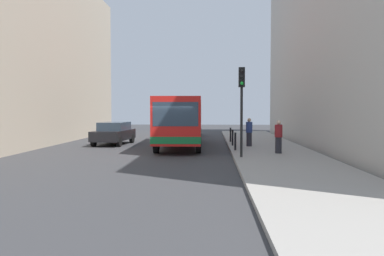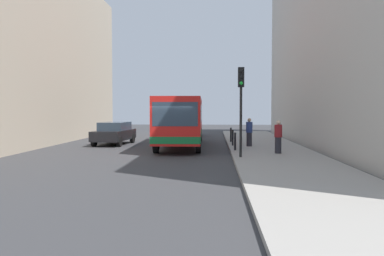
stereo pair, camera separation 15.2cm
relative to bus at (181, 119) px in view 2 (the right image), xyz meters
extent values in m
plane|color=#38383A|center=(-0.26, -4.52, -1.73)|extent=(80.00, 80.00, 0.00)
cube|color=#9E9991|center=(5.14, -4.52, -1.65)|extent=(4.40, 40.00, 0.15)
cube|color=#BCB7AD|center=(11.24, -0.52, 5.79)|extent=(7.00, 32.00, 15.03)
cube|color=red|center=(0.00, -0.11, 0.02)|extent=(2.77, 11.06, 2.50)
cube|color=#197238|center=(0.00, -0.11, -0.93)|extent=(2.79, 11.08, 0.36)
cube|color=#2D3D4C|center=(0.14, -5.58, 0.37)|extent=(2.26, 0.12, 1.20)
cube|color=#2D3D4C|center=(-0.01, 0.39, 0.37)|extent=(2.75, 9.46, 1.00)
cylinder|color=black|center=(1.23, -3.98, -1.23)|extent=(0.30, 1.01, 1.00)
cylinder|color=black|center=(-1.03, -4.03, -1.23)|extent=(0.30, 1.01, 1.00)
cylinder|color=black|center=(1.04, 3.82, -1.23)|extent=(0.30, 1.01, 1.00)
cylinder|color=black|center=(-1.22, 3.77, -1.23)|extent=(0.30, 1.01, 1.00)
cube|color=black|center=(-4.54, 1.00, -1.09)|extent=(2.12, 4.52, 0.64)
cube|color=#2D3D4C|center=(-4.53, 1.15, -0.51)|extent=(1.78, 2.57, 0.52)
cylinder|color=black|center=(-3.83, -0.56, -1.41)|extent=(0.27, 0.65, 0.64)
cylinder|color=black|center=(-5.47, -0.44, -1.41)|extent=(0.27, 0.65, 0.64)
cylinder|color=black|center=(-3.61, 2.43, -1.41)|extent=(0.27, 0.65, 0.64)
cylinder|color=black|center=(-5.25, 2.55, -1.41)|extent=(0.27, 0.65, 0.64)
cube|color=maroon|center=(-0.19, 9.61, -1.09)|extent=(1.99, 4.48, 0.64)
cube|color=#2D3D4C|center=(-0.18, 9.76, -0.51)|extent=(1.71, 2.53, 0.52)
cylinder|color=black|center=(0.56, 8.07, -1.41)|extent=(0.25, 0.65, 0.64)
cylinder|color=black|center=(-1.07, 8.15, -1.41)|extent=(0.25, 0.65, 0.64)
cylinder|color=black|center=(0.70, 11.07, -1.41)|extent=(0.25, 0.65, 0.64)
cylinder|color=black|center=(-0.94, 11.14, -1.41)|extent=(0.25, 0.65, 0.64)
cylinder|color=black|center=(3.29, -6.86, 0.02)|extent=(0.12, 0.12, 3.20)
cube|color=black|center=(3.29, -6.86, 2.07)|extent=(0.28, 0.24, 0.90)
sphere|color=black|center=(3.29, -6.99, 2.35)|extent=(0.16, 0.16, 0.16)
sphere|color=black|center=(3.29, -6.99, 2.07)|extent=(0.16, 0.16, 0.16)
sphere|color=green|center=(3.29, -6.99, 1.79)|extent=(0.16, 0.16, 0.16)
cylinder|color=black|center=(3.19, -3.80, -1.10)|extent=(0.11, 0.11, 0.95)
cylinder|color=black|center=(3.19, -0.97, -1.10)|extent=(0.11, 0.11, 0.95)
cylinder|color=black|center=(3.19, 1.86, -1.10)|extent=(0.11, 0.11, 0.95)
cylinder|color=#26262D|center=(5.25, -5.17, -1.17)|extent=(0.32, 0.32, 0.80)
cylinder|color=maroon|center=(5.25, -5.17, -0.46)|extent=(0.38, 0.38, 0.62)
sphere|color=beige|center=(5.25, -5.17, -0.04)|extent=(0.22, 0.22, 0.22)
cylinder|color=#26262D|center=(4.14, -1.40, -1.17)|extent=(0.32, 0.32, 0.81)
cylinder|color=navy|center=(4.14, -1.40, -0.45)|extent=(0.38, 0.38, 0.63)
sphere|color=tan|center=(4.14, -1.40, -0.02)|extent=(0.22, 0.22, 0.22)
camera|label=1|loc=(1.92, -25.71, 0.64)|focal=38.37mm
camera|label=2|loc=(2.07, -25.70, 0.64)|focal=38.37mm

